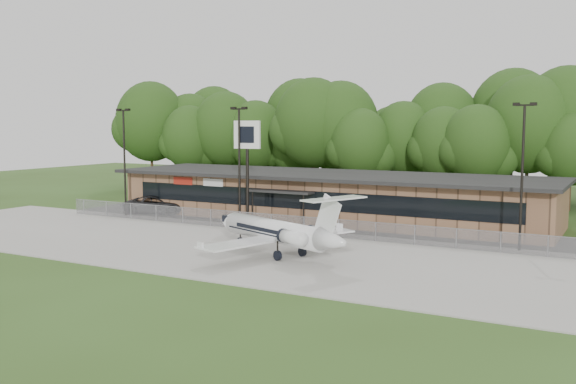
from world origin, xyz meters
The scene contains 12 objects.
ground centered at (0.00, 0.00, 0.00)m, with size 160.00×160.00×0.00m, color #2F4619.
apron centered at (0.00, 8.00, 0.04)m, with size 64.00×18.00×0.08m, color #9E9B93.
parking_lot centered at (0.00, 19.50, 0.03)m, with size 50.00×9.00×0.06m, color #383835.
terminal centered at (0.00, 23.94, 2.18)m, with size 41.00×11.65×4.30m.
fence centered at (0.00, 15.00, 0.78)m, with size 46.00×0.04×1.52m.
treeline centered at (0.00, 42.00, 7.50)m, with size 72.00×12.00×15.00m, color #183D13, non-canonical shape.
light_pole_left centered at (-18.00, 16.50, 5.98)m, with size 1.55×0.30×10.23m.
light_pole_mid centered at (-5.00, 16.50, 5.98)m, with size 1.55×0.30×10.23m.
light_pole_right centered at (18.00, 16.50, 5.98)m, with size 1.55×0.30×10.23m.
business_jet centered at (4.25, 6.93, 1.62)m, with size 13.18×11.77×4.53m.
suv centered at (-16.32, 19.17, 0.90)m, with size 2.98×6.47×1.80m, color #343436.
pole_sign centered at (-4.38, 16.79, 6.94)m, with size 2.39×0.58×9.07m.
Camera 1 is at (24.86, -29.53, 8.77)m, focal length 40.00 mm.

